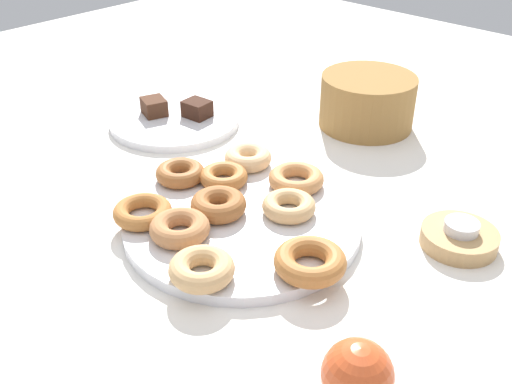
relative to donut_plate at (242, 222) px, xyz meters
name	(u,v)px	position (x,y,z in m)	size (l,w,h in m)	color
ground_plane	(242,227)	(0.00, 0.00, -0.01)	(2.40, 2.40, 0.00)	white
donut_plate	(242,222)	(0.00, 0.00, 0.00)	(0.35, 0.35, 0.02)	silver
donut_0	(180,228)	(-0.03, -0.09, 0.02)	(0.08, 0.08, 0.03)	#B27547
donut_1	(224,177)	(-0.09, 0.05, 0.02)	(0.08, 0.08, 0.02)	#AD6B33
donut_2	(180,173)	(-0.15, 0.01, 0.02)	(0.08, 0.08, 0.03)	#995B2D
donut_3	(298,180)	(0.00, 0.12, 0.02)	(0.09, 0.09, 0.02)	#C6844C
donut_4	(289,206)	(0.04, 0.06, 0.02)	(0.08, 0.08, 0.02)	tan
donut_5	(310,261)	(0.15, -0.03, 0.02)	(0.09, 0.09, 0.03)	#AD6B33
donut_6	(202,269)	(0.06, -0.13, 0.02)	(0.08, 0.08, 0.03)	tan
donut_7	(143,212)	(-0.10, -0.10, 0.02)	(0.09, 0.09, 0.02)	#AD6B33
donut_8	(218,205)	(-0.03, -0.02, 0.02)	(0.08, 0.08, 0.03)	#995B2D
donut_9	(248,158)	(-0.10, 0.12, 0.02)	(0.08, 0.08, 0.03)	#EABC84
cake_plate	(175,120)	(-0.35, 0.17, 0.00)	(0.26, 0.26, 0.02)	silver
brownie_near	(154,107)	(-0.39, 0.15, 0.02)	(0.05, 0.04, 0.03)	#472819
brownie_far	(197,109)	(-0.32, 0.20, 0.02)	(0.05, 0.04, 0.03)	#381E14
candle_holder	(459,238)	(0.26, 0.18, 0.00)	(0.11, 0.11, 0.02)	tan
tealight	(462,227)	(0.26, 0.18, 0.02)	(0.05, 0.05, 0.01)	silver
basket	(367,101)	(-0.07, 0.42, 0.04)	(0.18, 0.18, 0.10)	olive
apple	(357,375)	(0.30, -0.14, 0.03)	(0.07, 0.07, 0.07)	#CC4C23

